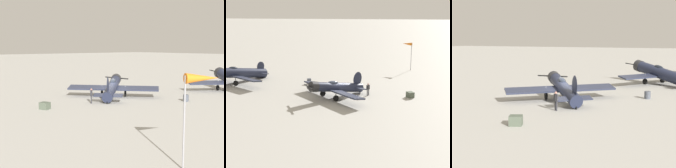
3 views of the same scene
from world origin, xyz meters
TOP-DOWN VIEW (x-y plane):
  - ground_plane at (0.00, 0.00)m, footprint 400.00×400.00m
  - airplane_foreground at (-0.32, 0.36)m, footprint 9.75×9.17m
  - ground_crew_mechanic at (1.16, -4.02)m, footprint 0.54×0.47m
  - equipment_crate at (0.80, -9.70)m, footprint 1.19×1.12m
  - fuel_drum at (7.26, 5.29)m, footprint 0.69×0.69m
  - windsock_mast at (20.31, -10.90)m, footprint 1.40×1.88m

SIDE VIEW (x-z plane):
  - ground_plane at x=0.00m, z-range 0.00..0.00m
  - equipment_crate at x=0.80m, z-range 0.00..0.74m
  - fuel_drum at x=7.26m, z-range 0.00..0.80m
  - ground_crew_mechanic at x=1.16m, z-range 0.18..1.89m
  - airplane_foreground at x=-0.32m, z-range -0.18..2.98m
  - windsock_mast at x=20.31m, z-range 2.10..7.25m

